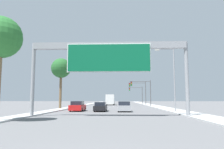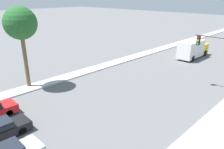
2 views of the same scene
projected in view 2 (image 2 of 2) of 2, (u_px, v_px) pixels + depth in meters
name	position (u px, v px, depth m)	size (l,w,h in m)	color
median_strip_left	(158.00, 50.00, 42.77)	(2.00, 120.00, 0.15)	#B4B4B4
truck_box_primary	(193.00, 49.00, 37.06)	(2.37, 7.29, 3.03)	yellow
palm_tree_background	(20.00, 24.00, 23.28)	(3.56, 3.56, 9.18)	brown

